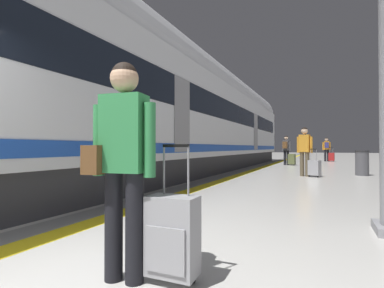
% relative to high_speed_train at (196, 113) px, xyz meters
% --- Properties ---
extents(safety_line_strip, '(0.36, 80.00, 0.01)m').
position_rel_high_speed_train_xyz_m(safety_line_strip, '(2.10, -0.03, -2.50)').
color(safety_line_strip, yellow).
rests_on(safety_line_strip, ground).
extents(tactile_edge_band, '(0.61, 80.00, 0.01)m').
position_rel_high_speed_train_xyz_m(tactile_edge_band, '(1.78, -0.03, -2.50)').
color(tactile_edge_band, slate).
rests_on(tactile_edge_band, ground).
extents(high_speed_train, '(2.94, 27.18, 4.97)m').
position_rel_high_speed_train_xyz_m(high_speed_train, '(0.00, 0.00, 0.00)').
color(high_speed_train, '#38383D').
rests_on(high_speed_train, ground).
extents(traveller_foreground, '(0.54, 0.33, 1.67)m').
position_rel_high_speed_train_xyz_m(traveller_foreground, '(3.55, -9.33, -1.53)').
color(traveller_foreground, black).
rests_on(traveller_foreground, ground).
extents(rolling_suitcase_foreground, '(0.39, 0.25, 1.04)m').
position_rel_high_speed_train_xyz_m(rolling_suitcase_foreground, '(3.91, -9.19, -2.14)').
color(rolling_suitcase_foreground, '#9E9EA3').
rests_on(rolling_suitcase_foreground, ground).
extents(passenger_near, '(0.53, 0.29, 1.73)m').
position_rel_high_speed_train_xyz_m(passenger_near, '(4.33, -0.31, -1.50)').
color(passenger_near, brown).
rests_on(passenger_near, ground).
extents(suitcase_near, '(0.44, 0.37, 0.97)m').
position_rel_high_speed_train_xyz_m(suitcase_near, '(4.65, -0.42, -2.18)').
color(suitcase_near, '#9E9EA3').
rests_on(suitcase_near, ground).
extents(passenger_mid, '(0.50, 0.40, 1.69)m').
position_rel_high_speed_train_xyz_m(passenger_mid, '(2.97, 6.17, -1.49)').
color(passenger_mid, black).
rests_on(passenger_mid, ground).
extents(suitcase_mid, '(0.43, 0.33, 0.65)m').
position_rel_high_speed_train_xyz_m(suitcase_mid, '(3.30, 5.97, -2.15)').
color(suitcase_mid, '#596038').
rests_on(suitcase_mid, ground).
extents(passenger_far, '(0.54, 0.35, 1.73)m').
position_rel_high_speed_train_xyz_m(passenger_far, '(5.13, 11.93, -1.47)').
color(passenger_far, black).
rests_on(passenger_far, ground).
extents(suitcase_far, '(0.41, 0.29, 1.02)m').
position_rel_high_speed_train_xyz_m(suitcase_far, '(5.45, 11.83, -2.15)').
color(suitcase_far, '#A51E1E').
rests_on(suitcase_far, ground).
extents(waste_bin, '(0.46, 0.46, 0.91)m').
position_rel_high_speed_train_xyz_m(waste_bin, '(6.20, 0.85, -2.04)').
color(waste_bin, '#4C4C51').
rests_on(waste_bin, ground).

